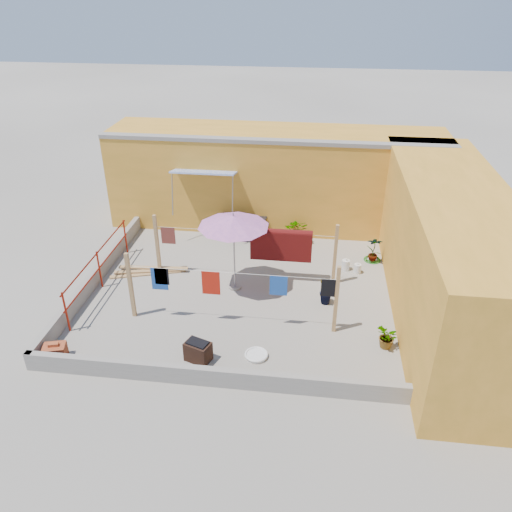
{
  "coord_description": "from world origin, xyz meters",
  "views": [
    {
      "loc": [
        1.85,
        -11.26,
        7.47
      ],
      "look_at": [
        0.39,
        0.3,
        0.99
      ],
      "focal_mm": 35.0,
      "sensor_mm": 36.0,
      "label": 1
    }
  ],
  "objects_px": {
    "water_jug_a": "(358,269)",
    "brazier": "(198,351)",
    "white_basin": "(256,355)",
    "water_jug_b": "(346,265)",
    "green_hose": "(372,259)",
    "outdoor_table": "(242,221)",
    "patio_umbrella": "(233,222)",
    "plant_back_a": "(296,230)",
    "brick_stack": "(55,352)"
  },
  "relations": [
    {
      "from": "brick_stack",
      "to": "water_jug_a",
      "type": "relative_size",
      "value": 1.74
    },
    {
      "from": "outdoor_table",
      "to": "brick_stack",
      "type": "xyz_separation_m",
      "value": [
        -3.27,
        -6.39,
        -0.46
      ]
    },
    {
      "from": "water_jug_a",
      "to": "water_jug_b",
      "type": "xyz_separation_m",
      "value": [
        -0.34,
        0.14,
        0.02
      ]
    },
    {
      "from": "brick_stack",
      "to": "water_jug_b",
      "type": "xyz_separation_m",
      "value": [
        6.57,
        4.78,
        -0.02
      ]
    },
    {
      "from": "water_jug_a",
      "to": "plant_back_a",
      "type": "height_order",
      "value": "plant_back_a"
    },
    {
      "from": "brick_stack",
      "to": "green_hose",
      "type": "height_order",
      "value": "brick_stack"
    },
    {
      "from": "brick_stack",
      "to": "brazier",
      "type": "distance_m",
      "value": 3.21
    },
    {
      "from": "water_jug_a",
      "to": "white_basin",
      "type": "bearing_deg",
      "value": -121.35
    },
    {
      "from": "white_basin",
      "to": "brazier",
      "type": "bearing_deg",
      "value": -168.45
    },
    {
      "from": "brazier",
      "to": "water_jug_b",
      "type": "xyz_separation_m",
      "value": [
        3.39,
        4.42,
        -0.08
      ]
    },
    {
      "from": "patio_umbrella",
      "to": "outdoor_table",
      "type": "xyz_separation_m",
      "value": [
        -0.25,
        2.99,
        -1.38
      ]
    },
    {
      "from": "outdoor_table",
      "to": "water_jug_b",
      "type": "relative_size",
      "value": 4.28
    },
    {
      "from": "green_hose",
      "to": "outdoor_table",
      "type": "bearing_deg",
      "value": 167.2
    },
    {
      "from": "brazier",
      "to": "water_jug_a",
      "type": "bearing_deg",
      "value": 49.0
    },
    {
      "from": "water_jug_a",
      "to": "water_jug_b",
      "type": "distance_m",
      "value": 0.36
    },
    {
      "from": "patio_umbrella",
      "to": "plant_back_a",
      "type": "relative_size",
      "value": 2.77
    },
    {
      "from": "outdoor_table",
      "to": "brick_stack",
      "type": "relative_size",
      "value": 2.76
    },
    {
      "from": "patio_umbrella",
      "to": "outdoor_table",
      "type": "distance_m",
      "value": 3.3
    },
    {
      "from": "outdoor_table",
      "to": "water_jug_a",
      "type": "xyz_separation_m",
      "value": [
        3.64,
        -1.75,
        -0.5
      ]
    },
    {
      "from": "brazier",
      "to": "plant_back_a",
      "type": "distance_m",
      "value": 6.32
    },
    {
      "from": "brazier",
      "to": "water_jug_a",
      "type": "height_order",
      "value": "brazier"
    },
    {
      "from": "brick_stack",
      "to": "green_hose",
      "type": "relative_size",
      "value": 1.11
    },
    {
      "from": "patio_umbrella",
      "to": "white_basin",
      "type": "height_order",
      "value": "patio_umbrella"
    },
    {
      "from": "water_jug_a",
      "to": "brazier",
      "type": "bearing_deg",
      "value": -131.0
    },
    {
      "from": "brazier",
      "to": "plant_back_a",
      "type": "bearing_deg",
      "value": 73.1
    },
    {
      "from": "white_basin",
      "to": "water_jug_b",
      "type": "height_order",
      "value": "water_jug_b"
    },
    {
      "from": "brick_stack",
      "to": "outdoor_table",
      "type": "bearing_deg",
      "value": 62.9
    },
    {
      "from": "outdoor_table",
      "to": "brazier",
      "type": "distance_m",
      "value": 6.05
    },
    {
      "from": "patio_umbrella",
      "to": "brick_stack",
      "type": "height_order",
      "value": "patio_umbrella"
    },
    {
      "from": "green_hose",
      "to": "patio_umbrella",
      "type": "bearing_deg",
      "value": -152.14
    },
    {
      "from": "patio_umbrella",
      "to": "green_hose",
      "type": "distance_m",
      "value": 4.82
    },
    {
      "from": "brick_stack",
      "to": "plant_back_a",
      "type": "distance_m",
      "value": 8.14
    },
    {
      "from": "brazier",
      "to": "plant_back_a",
      "type": "xyz_separation_m",
      "value": [
        1.84,
        6.04,
        0.16
      ]
    },
    {
      "from": "outdoor_table",
      "to": "water_jug_b",
      "type": "distance_m",
      "value": 3.71
    },
    {
      "from": "brick_stack",
      "to": "plant_back_a",
      "type": "xyz_separation_m",
      "value": [
        5.02,
        6.4,
        0.22
      ]
    },
    {
      "from": "brick_stack",
      "to": "white_basin",
      "type": "height_order",
      "value": "brick_stack"
    },
    {
      "from": "brazier",
      "to": "green_hose",
      "type": "bearing_deg",
      "value": 50.42
    },
    {
      "from": "brazier",
      "to": "water_jug_a",
      "type": "xyz_separation_m",
      "value": [
        3.72,
        4.28,
        -0.1
      ]
    },
    {
      "from": "patio_umbrella",
      "to": "brazier",
      "type": "relative_size",
      "value": 3.47
    },
    {
      "from": "white_basin",
      "to": "water_jug_b",
      "type": "bearing_deg",
      "value": 63.05
    },
    {
      "from": "water_jug_a",
      "to": "plant_back_a",
      "type": "bearing_deg",
      "value": 136.96
    },
    {
      "from": "outdoor_table",
      "to": "patio_umbrella",
      "type": "bearing_deg",
      "value": -85.31
    },
    {
      "from": "water_jug_a",
      "to": "green_hose",
      "type": "height_order",
      "value": "water_jug_a"
    },
    {
      "from": "patio_umbrella",
      "to": "green_hose",
      "type": "height_order",
      "value": "patio_umbrella"
    },
    {
      "from": "green_hose",
      "to": "water_jug_a",
      "type": "bearing_deg",
      "value": -121.08
    },
    {
      "from": "outdoor_table",
      "to": "water_jug_a",
      "type": "distance_m",
      "value": 4.07
    },
    {
      "from": "white_basin",
      "to": "water_jug_a",
      "type": "bearing_deg",
      "value": 58.65
    },
    {
      "from": "green_hose",
      "to": "brazier",
      "type": "bearing_deg",
      "value": -129.58
    },
    {
      "from": "brick_stack",
      "to": "green_hose",
      "type": "xyz_separation_m",
      "value": [
        7.4,
        5.45,
        -0.15
      ]
    },
    {
      "from": "white_basin",
      "to": "water_jug_a",
      "type": "xyz_separation_m",
      "value": [
        2.45,
        4.02,
        0.09
      ]
    }
  ]
}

